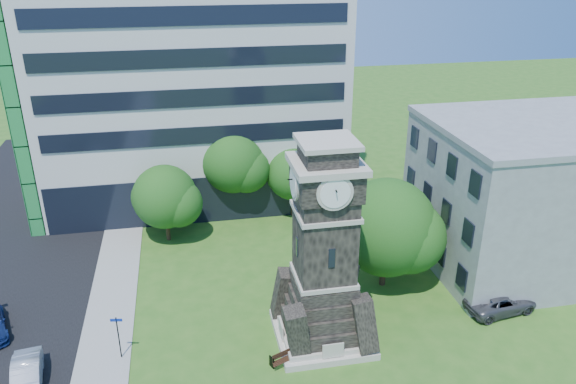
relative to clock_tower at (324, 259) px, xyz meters
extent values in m
plane|color=#2D5F1B|center=(-3.00, -2.00, -5.28)|extent=(160.00, 160.00, 0.00)
cube|color=gray|center=(-12.50, 3.00, -5.25)|extent=(3.00, 70.00, 0.06)
cube|color=beige|center=(0.00, 0.00, -5.08)|extent=(5.40, 5.40, 0.40)
cube|color=beige|center=(0.00, 0.00, -4.73)|extent=(4.80, 4.80, 0.30)
cube|color=black|center=(0.00, 0.00, 1.92)|extent=(3.00, 3.00, 6.40)
cube|color=beige|center=(0.00, 0.00, -1.08)|extent=(3.25, 3.25, 0.25)
cube|color=beige|center=(0.00, 0.00, 2.92)|extent=(3.25, 3.25, 0.25)
cube|color=black|center=(0.00, -1.52, 0.92)|extent=(0.35, 0.08, 1.10)
cube|color=black|center=(0.00, 0.00, 4.72)|extent=(3.30, 3.30, 1.60)
cube|color=beige|center=(0.00, 0.00, 5.62)|extent=(3.70, 3.70, 0.35)
cylinder|color=white|center=(0.00, -1.77, 4.72)|extent=(1.56, 0.06, 1.56)
cylinder|color=white|center=(-1.77, 0.00, 4.72)|extent=(0.06, 1.56, 1.56)
cube|color=black|center=(0.00, 0.00, 6.22)|extent=(2.60, 2.60, 0.90)
cube|color=beige|center=(0.00, 0.00, 6.82)|extent=(3.00, 3.00, 0.25)
cube|color=silver|center=(-6.00, 24.00, 8.72)|extent=(25.00, 15.00, 28.00)
cube|color=black|center=(-6.00, 16.80, -3.28)|extent=(24.50, 0.80, 4.00)
cube|color=#96999B|center=(17.00, 6.00, -0.28)|extent=(15.00, 12.00, 10.00)
cube|color=#96999B|center=(17.00, 6.00, 4.92)|extent=(15.20, 12.20, 0.40)
imported|color=#AAABB2|center=(-16.12, -1.02, -4.61)|extent=(2.00, 4.21, 1.33)
imported|color=#47474C|center=(11.67, 0.29, -4.64)|extent=(4.85, 2.76, 1.28)
cube|color=black|center=(-3.35, -2.06, -4.95)|extent=(0.06, 0.43, 0.67)
cube|color=black|center=(-1.72, -2.06, -4.95)|extent=(0.06, 0.43, 0.67)
cube|color=#372412|center=(-2.53, -2.06, -4.85)|extent=(1.72, 0.46, 0.04)
cube|color=#372412|center=(-2.53, -1.85, -4.58)|extent=(1.72, 0.04, 0.38)
cylinder|color=black|center=(-11.49, 0.30, -3.92)|extent=(0.07, 0.07, 2.73)
cube|color=navy|center=(-11.49, 0.30, -2.72)|extent=(0.65, 0.04, 0.16)
cylinder|color=#332114|center=(-8.88, 13.94, -4.21)|extent=(0.32, 0.32, 2.14)
sphere|color=#2C651E|center=(-8.88, 13.94, -1.59)|extent=(4.92, 4.92, 4.92)
sphere|color=#2C651E|center=(-7.90, 13.45, -2.01)|extent=(3.69, 3.69, 3.69)
sphere|color=#2C651E|center=(-9.74, 14.56, -1.83)|extent=(3.44, 3.44, 3.44)
cylinder|color=#332114|center=(-3.31, 17.14, -3.84)|extent=(0.38, 0.38, 2.88)
sphere|color=#36671E|center=(-3.31, 17.14, -0.33)|extent=(5.18, 5.18, 5.18)
sphere|color=#36671E|center=(-2.27, 16.62, -0.89)|extent=(3.88, 3.88, 3.88)
sphere|color=#36671E|center=(-4.21, 17.79, -0.65)|extent=(3.63, 3.63, 3.63)
cylinder|color=#332114|center=(1.60, 16.38, -4.18)|extent=(0.37, 0.37, 2.21)
sphere|color=#246A1F|center=(1.60, 16.38, -1.48)|extent=(4.41, 4.41, 4.41)
sphere|color=#246A1F|center=(2.49, 15.94, -1.91)|extent=(3.31, 3.31, 3.31)
sphere|color=#246A1F|center=(0.83, 16.93, -1.72)|extent=(3.09, 3.09, 3.09)
cylinder|color=#332114|center=(5.43, 4.65, -4.01)|extent=(0.41, 0.41, 2.54)
sphere|color=#2E691F|center=(5.43, 4.65, -0.91)|extent=(6.50, 6.50, 6.50)
sphere|color=#2E691F|center=(6.73, 4.00, -1.41)|extent=(4.87, 4.87, 4.87)
sphere|color=#2E691F|center=(4.29, 5.46, -1.19)|extent=(4.55, 4.55, 4.55)
camera|label=1|loc=(-7.13, -26.11, 15.87)|focal=35.00mm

